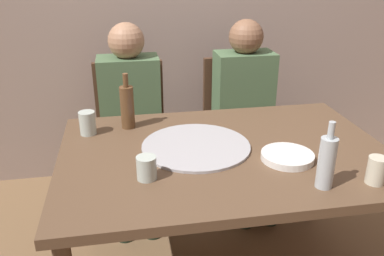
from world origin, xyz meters
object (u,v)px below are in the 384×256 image
object	(u,v)px
tumbler_near	(376,170)
plate_stack	(287,156)
pizza_tray	(196,146)
chair_left	(131,125)
guest_in_beanie	(247,108)
wine_glass	(88,123)
wine_bottle	(127,106)
dining_table	(225,165)
chair_right	(239,118)
beer_bottle	(327,162)
tumbler_far	(147,168)
guest_in_sweater	(131,115)

from	to	relation	value
tumbler_near	plate_stack	world-z (taller)	tumbler_near
pizza_tray	chair_left	distance (m)	0.91
guest_in_beanie	wine_glass	bearing A→B (deg)	26.21
wine_bottle	plate_stack	world-z (taller)	wine_bottle
dining_table	chair_right	size ratio (longest dim) A/B	1.58
dining_table	beer_bottle	world-z (taller)	beer_bottle
dining_table	plate_stack	xyz separation A→B (m)	(0.23, -0.13, 0.09)
tumbler_near	wine_glass	xyz separation A→B (m)	(-1.07, 0.64, 0.00)
tumbler_near	guest_in_beanie	world-z (taller)	guest_in_beanie
pizza_tray	chair_right	world-z (taller)	chair_right
wine_glass	chair_left	bearing A→B (deg)	70.78
dining_table	chair_right	bearing A→B (deg)	69.44
beer_bottle	chair_right	xyz separation A→B (m)	(0.06, 1.24, -0.33)
tumbler_far	tumbler_near	bearing A→B (deg)	-12.23
tumbler_far	guest_in_sweater	world-z (taller)	guest_in_sweater
tumbler_near	beer_bottle	bearing A→B (deg)	177.45
guest_in_beanie	tumbler_far	bearing A→B (deg)	53.33
pizza_tray	guest_in_beanie	size ratio (longest dim) A/B	0.41
wine_glass	plate_stack	bearing A→B (deg)	-26.62
wine_bottle	tumbler_far	world-z (taller)	wine_bottle
chair_right	dining_table	bearing A→B (deg)	69.44
tumbler_far	plate_stack	bearing A→B (deg)	5.06
beer_bottle	wine_glass	distance (m)	1.08
dining_table	wine_glass	world-z (taller)	wine_glass
pizza_tray	wine_bottle	bearing A→B (deg)	135.45
wine_bottle	wine_glass	size ratio (longest dim) A/B	2.45
wine_bottle	beer_bottle	bearing A→B (deg)	-45.03
dining_table	pizza_tray	size ratio (longest dim) A/B	2.97
pizza_tray	tumbler_far	world-z (taller)	tumbler_far
pizza_tray	wine_glass	distance (m)	0.53
wine_bottle	chair_left	size ratio (longest dim) A/B	0.30
tumbler_near	wine_glass	world-z (taller)	wine_glass
dining_table	tumbler_far	size ratio (longest dim) A/B	15.57
tumbler_far	chair_right	size ratio (longest dim) A/B	0.10
wine_glass	guest_in_beanie	world-z (taller)	guest_in_beanie
tumbler_far	guest_in_beanie	distance (m)	1.16
dining_table	guest_in_beanie	distance (m)	0.81
tumbler_far	wine_glass	world-z (taller)	wine_glass
wine_glass	tumbler_far	bearing A→B (deg)	-62.53
guest_in_sweater	tumbler_far	bearing A→B (deg)	91.84
pizza_tray	tumbler_near	distance (m)	0.73
pizza_tray	plate_stack	xyz separation A→B (m)	(0.35, -0.18, 0.01)
wine_glass	guest_in_beanie	distance (m)	1.04
wine_glass	dining_table	bearing A→B (deg)	-25.33
pizza_tray	wine_glass	world-z (taller)	wine_glass
tumbler_far	chair_left	size ratio (longest dim) A/B	0.10
beer_bottle	guest_in_sweater	distance (m)	1.29
dining_table	guest_in_beanie	xyz separation A→B (m)	(0.33, 0.74, -0.02)
chair_right	guest_in_beanie	bearing A→B (deg)	90.00
guest_in_sweater	beer_bottle	bearing A→B (deg)	121.14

